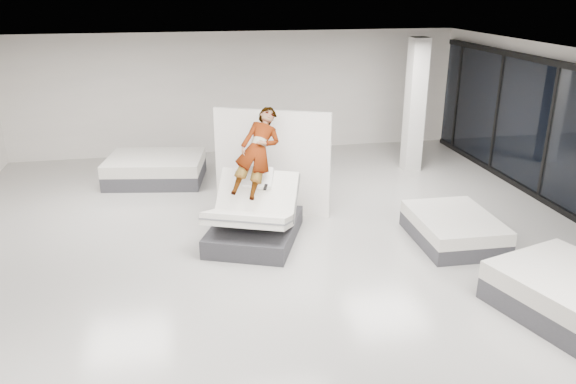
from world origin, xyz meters
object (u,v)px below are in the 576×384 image
(column, at_px, (415,106))
(divider_panel, at_px, (272,163))
(flat_bed_right_far, at_px, (454,229))
(person, at_px, (258,168))
(remote, at_px, (266,187))
(flat_bed_left_far, at_px, (156,169))
(hero_bed, at_px, (254,221))

(column, bearing_deg, divider_panel, -151.12)
(flat_bed_right_far, bearing_deg, divider_panel, 146.36)
(column, bearing_deg, person, -144.31)
(flat_bed_right_far, height_order, column, column)
(column, bearing_deg, flat_bed_right_far, -102.21)
(remote, bearing_deg, flat_bed_left_far, 139.88)
(person, height_order, flat_bed_right_far, person)
(person, xyz_separation_m, column, (4.25, 3.05, 0.34))
(hero_bed, relative_size, person, 1.32)
(remote, height_order, divider_panel, divider_panel)
(hero_bed, bearing_deg, person, 68.19)
(remote, distance_m, flat_bed_left_far, 4.35)
(remote, bearing_deg, column, 61.45)
(flat_bed_right_far, distance_m, column, 4.38)
(hero_bed, distance_m, flat_bed_left_far, 4.10)
(remote, xyz_separation_m, flat_bed_left_far, (-2.01, 3.78, -0.75))
(divider_panel, xyz_separation_m, column, (3.83, 2.11, 0.55))
(remote, height_order, flat_bed_right_far, remote)
(hero_bed, distance_m, flat_bed_right_far, 3.56)
(remote, bearing_deg, hero_bed, 174.57)
(hero_bed, xyz_separation_m, flat_bed_left_far, (-1.82, 3.68, -0.09))
(divider_panel, xyz_separation_m, flat_bed_right_far, (2.95, -1.96, -0.80))
(flat_bed_right_far, bearing_deg, hero_bed, 168.35)
(flat_bed_left_far, xyz_separation_m, column, (6.19, -0.32, 1.30))
(hero_bed, xyz_separation_m, remote, (0.20, -0.10, 0.66))
(remote, xyz_separation_m, flat_bed_right_far, (3.29, -0.62, -0.80))
(flat_bed_right_far, relative_size, column, 0.57)
(person, relative_size, divider_panel, 0.75)
(remote, bearing_deg, flat_bed_right_far, 11.17)
(flat_bed_left_far, relative_size, column, 0.75)
(hero_bed, relative_size, flat_bed_left_far, 0.96)
(hero_bed, distance_m, column, 5.64)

